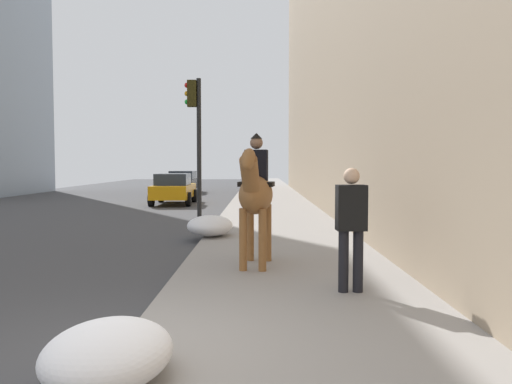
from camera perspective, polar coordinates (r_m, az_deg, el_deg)
The scene contains 8 objects.
sidewalk_slab at distance 5.11m, azimuth 6.24°, elevation -17.67°, with size 120.00×3.73×0.12m, color gray.
mounted_horse_near at distance 8.82m, azimuth -0.06°, elevation -0.05°, with size 2.15×0.73×2.29m.
pedestrian_greeting at distance 7.18m, azimuth 10.41°, elevation -3.16°, with size 0.27×0.41×1.70m.
car_near_lane at distance 34.03m, azimuth -7.96°, elevation 1.14°, with size 4.24×1.96×1.44m.
car_mid_lane at distance 24.44m, azimuth -9.03°, elevation 0.39°, with size 4.22×1.93×1.44m.
traffic_light_near_curb at distance 14.01m, azimuth -6.63°, elevation 6.70°, with size 0.20×0.44×4.15m.
snow_pile_near at distance 4.53m, azimuth -15.94°, elevation -16.63°, with size 1.33×1.03×0.46m, color white.
snow_pile_far at distance 12.75m, azimuth -5.08°, elevation -3.70°, with size 1.44×1.11×0.50m, color white.
Camera 1 is at (-4.76, -1.37, 1.87)m, focal length 36.41 mm.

